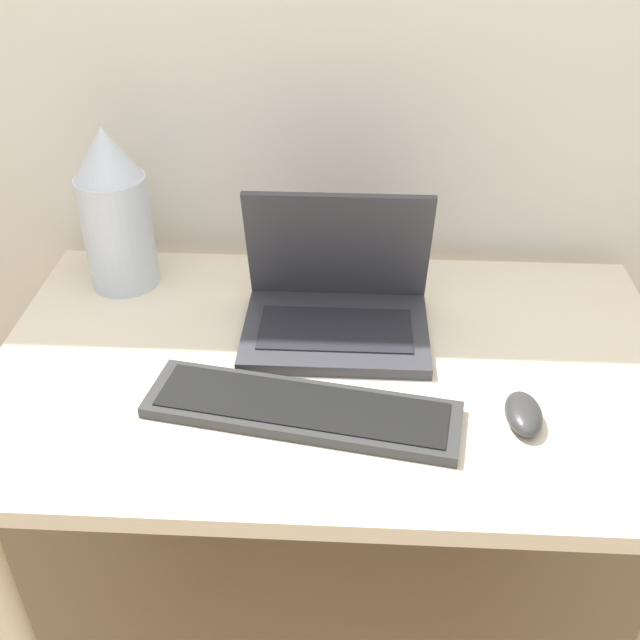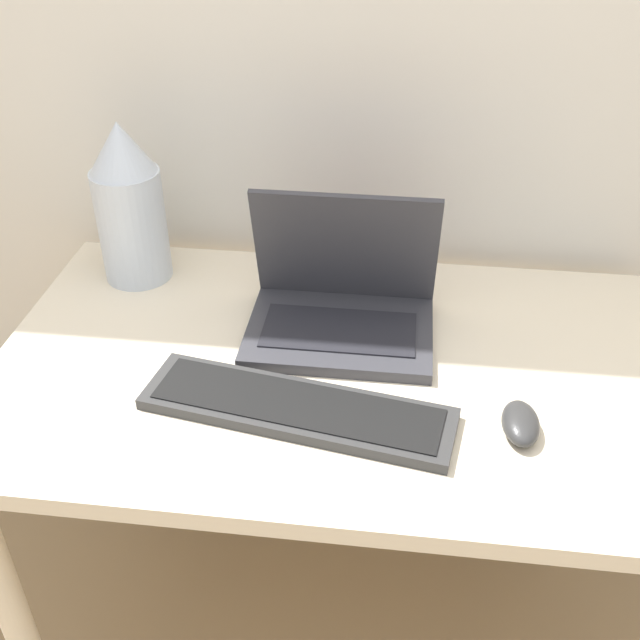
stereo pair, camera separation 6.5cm
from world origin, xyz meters
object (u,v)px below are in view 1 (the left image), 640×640
mouse (524,414)px  vase (115,211)px  laptop (337,301)px  keyboard (302,409)px  mp3_player (268,360)px

mouse → vase: size_ratio=0.31×
laptop → keyboard: (-0.04, -0.23, -0.04)m
laptop → keyboard: bearing=-100.6°
keyboard → mouse: mouse is taller
laptop → vase: (-0.40, 0.13, 0.09)m
mp3_player → mouse: bearing=-17.6°
mp3_player → vase: bearing=141.3°
vase → mp3_player: size_ratio=5.16×
vase → mp3_player: bearing=-38.7°
laptop → mouse: laptop is taller
mouse → mp3_player: bearing=162.4°
mouse → mp3_player: (-0.38, 0.12, -0.01)m
laptop → mouse: 0.36m
keyboard → laptop: bearing=79.4°
laptop → keyboard: size_ratio=0.65×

